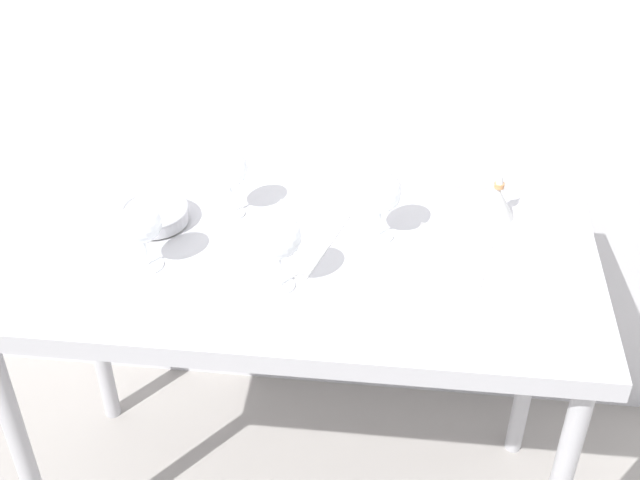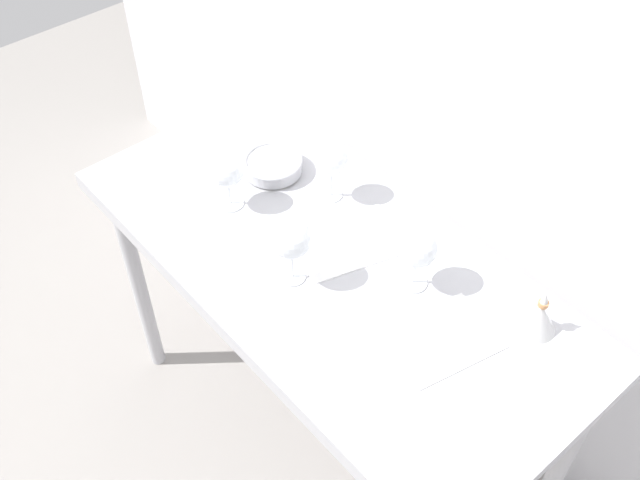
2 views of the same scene
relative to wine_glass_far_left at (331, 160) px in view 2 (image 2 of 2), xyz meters
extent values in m
plane|color=gray|center=(0.17, -0.15, -1.02)|extent=(6.00, 6.00, 0.00)
cube|color=silver|center=(0.17, 0.34, 0.28)|extent=(3.80, 0.04, 2.60)
cube|color=#B1B1B6|center=(0.17, -0.15, -0.14)|extent=(1.40, 0.64, 0.04)
cube|color=#B1B1B6|center=(0.17, -0.48, -0.15)|extent=(1.40, 0.01, 0.05)
cylinder|color=#B1B1B6|center=(-0.47, -0.41, -0.59)|extent=(0.05, 0.05, 0.86)
cylinder|color=#B1B1B6|center=(-0.47, 0.11, -0.59)|extent=(0.05, 0.05, 0.86)
cylinder|color=#B1B1B6|center=(0.81, 0.11, -0.59)|extent=(0.05, 0.05, 0.86)
cylinder|color=white|center=(0.00, 0.00, -0.12)|extent=(0.06, 0.06, 0.00)
cylinder|color=white|center=(0.00, 0.00, -0.08)|extent=(0.01, 0.01, 0.09)
sphere|color=white|center=(0.00, 0.00, 0.00)|extent=(0.09, 0.09, 0.09)
cylinder|color=maroon|center=(0.00, 0.00, -0.01)|extent=(0.06, 0.06, 0.02)
cylinder|color=white|center=(0.16, -0.26, -0.12)|extent=(0.06, 0.06, 0.00)
cylinder|color=white|center=(0.16, -0.26, -0.07)|extent=(0.01, 0.01, 0.09)
sphere|color=white|center=(0.16, -0.26, 0.01)|extent=(0.10, 0.10, 0.10)
cylinder|color=maroon|center=(0.16, -0.26, -0.01)|extent=(0.07, 0.07, 0.03)
cylinder|color=white|center=(0.36, -0.05, -0.12)|extent=(0.07, 0.07, 0.00)
cylinder|color=white|center=(0.36, -0.05, -0.08)|extent=(0.01, 0.01, 0.08)
sphere|color=white|center=(0.36, -0.05, 0.00)|extent=(0.10, 0.10, 0.10)
cylinder|color=maroon|center=(0.36, -0.05, -0.02)|extent=(0.07, 0.07, 0.02)
cylinder|color=white|center=(-0.15, -0.22, -0.12)|extent=(0.07, 0.07, 0.00)
cylinder|color=white|center=(-0.15, -0.22, -0.08)|extent=(0.01, 0.01, 0.08)
sphere|color=white|center=(-0.15, -0.22, 0.00)|extent=(0.09, 0.09, 0.09)
cylinder|color=maroon|center=(-0.15, -0.22, -0.02)|extent=(0.06, 0.06, 0.03)
cube|color=white|center=(0.52, -0.13, -0.12)|extent=(0.22, 0.27, 0.00)
cube|color=white|center=(0.16, -0.08, -0.12)|extent=(0.26, 0.31, 0.00)
cylinder|color=#DBCC66|center=(-0.18, -0.06, -0.12)|extent=(0.13, 0.13, 0.01)
cylinder|color=#B7B7BC|center=(-0.18, -0.06, -0.10)|extent=(0.16, 0.16, 0.03)
torus|color=#B7B7BC|center=(-0.18, -0.06, -0.08)|extent=(0.17, 0.17, 0.01)
cone|color=silver|center=(0.64, 0.06, -0.08)|extent=(0.09, 0.09, 0.08)
cylinder|color=#C17F4C|center=(0.64, 0.06, -0.04)|extent=(0.02, 0.02, 0.01)
cone|color=silver|center=(0.64, 0.06, -0.01)|extent=(0.02, 0.02, 0.03)
camera|label=1|loc=(0.40, -1.65, 1.05)|focal=46.95mm
camera|label=2|loc=(1.10, -0.99, 1.25)|focal=42.01mm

